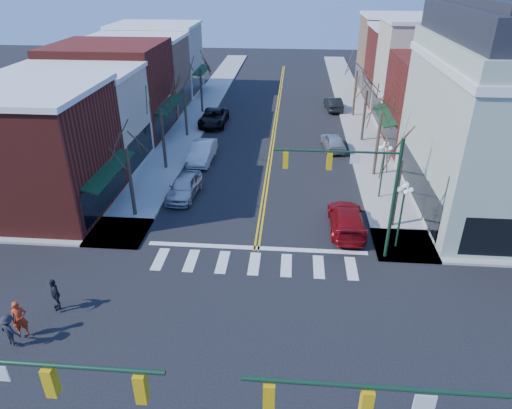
% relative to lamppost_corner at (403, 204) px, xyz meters
% --- Properties ---
extents(ground, '(160.00, 160.00, 0.00)m').
position_rel_lamppost_corner_xyz_m(ground, '(-8.20, -8.50, -2.96)').
color(ground, black).
rests_on(ground, ground).
extents(sidewalk_left, '(3.50, 70.00, 0.15)m').
position_rel_lamppost_corner_xyz_m(sidewalk_left, '(-16.95, 11.50, -2.89)').
color(sidewalk_left, '#9E9B93').
rests_on(sidewalk_left, ground).
extents(sidewalk_right, '(3.50, 70.00, 0.15)m').
position_rel_lamppost_corner_xyz_m(sidewalk_right, '(0.55, 11.50, -2.89)').
color(sidewalk_right, '#9E9B93').
rests_on(sidewalk_right, ground).
extents(bldg_left_brick_a, '(10.00, 8.50, 8.00)m').
position_rel_lamppost_corner_xyz_m(bldg_left_brick_a, '(-23.70, 3.25, 1.04)').
color(bldg_left_brick_a, maroon).
rests_on(bldg_left_brick_a, ground).
extents(bldg_left_stucco_a, '(10.00, 7.00, 7.50)m').
position_rel_lamppost_corner_xyz_m(bldg_left_stucco_a, '(-23.70, 11.00, 0.79)').
color(bldg_left_stucco_a, '#BEB19D').
rests_on(bldg_left_stucco_a, ground).
extents(bldg_left_brick_b, '(10.00, 9.00, 8.50)m').
position_rel_lamppost_corner_xyz_m(bldg_left_brick_b, '(-23.70, 19.00, 1.29)').
color(bldg_left_brick_b, maroon).
rests_on(bldg_left_brick_b, ground).
extents(bldg_left_tan, '(10.00, 7.50, 7.80)m').
position_rel_lamppost_corner_xyz_m(bldg_left_tan, '(-23.70, 27.25, 0.94)').
color(bldg_left_tan, '#A17759').
rests_on(bldg_left_tan, ground).
extents(bldg_left_stucco_b, '(10.00, 8.00, 8.20)m').
position_rel_lamppost_corner_xyz_m(bldg_left_stucco_b, '(-23.70, 35.00, 1.14)').
color(bldg_left_stucco_b, '#BEB19D').
rests_on(bldg_left_stucco_b, ground).
extents(bldg_right_brick_a, '(10.00, 8.50, 8.00)m').
position_rel_lamppost_corner_xyz_m(bldg_right_brick_a, '(7.30, 17.25, 1.04)').
color(bldg_right_brick_a, maroon).
rests_on(bldg_right_brick_a, ground).
extents(bldg_right_stucco, '(10.00, 7.00, 10.00)m').
position_rel_lamppost_corner_xyz_m(bldg_right_stucco, '(7.30, 25.00, 2.04)').
color(bldg_right_stucco, '#BEB19D').
rests_on(bldg_right_stucco, ground).
extents(bldg_right_brick_b, '(10.00, 8.00, 8.50)m').
position_rel_lamppost_corner_xyz_m(bldg_right_brick_b, '(7.30, 32.50, 1.29)').
color(bldg_right_brick_b, maroon).
rests_on(bldg_right_brick_b, ground).
extents(bldg_right_tan, '(10.00, 8.00, 9.00)m').
position_rel_lamppost_corner_xyz_m(bldg_right_tan, '(7.30, 40.50, 1.54)').
color(bldg_right_tan, '#A17759').
rests_on(bldg_right_tan, ground).
extents(traffic_mast_far_right, '(6.60, 0.28, 7.20)m').
position_rel_lamppost_corner_xyz_m(traffic_mast_far_right, '(-2.65, -1.10, 1.75)').
color(traffic_mast_far_right, '#14331E').
rests_on(traffic_mast_far_right, ground).
extents(lamppost_corner, '(0.36, 0.36, 4.33)m').
position_rel_lamppost_corner_xyz_m(lamppost_corner, '(0.00, 0.00, 0.00)').
color(lamppost_corner, '#14331E').
rests_on(lamppost_corner, ground).
extents(lamppost_midblock, '(0.36, 0.36, 4.33)m').
position_rel_lamppost_corner_xyz_m(lamppost_midblock, '(0.00, 6.50, 0.00)').
color(lamppost_midblock, '#14331E').
rests_on(lamppost_midblock, ground).
extents(tree_left_a, '(0.24, 0.24, 4.76)m').
position_rel_lamppost_corner_xyz_m(tree_left_a, '(-16.60, 2.50, -0.58)').
color(tree_left_a, '#382B21').
rests_on(tree_left_a, ground).
extents(tree_left_b, '(0.24, 0.24, 5.04)m').
position_rel_lamppost_corner_xyz_m(tree_left_b, '(-16.60, 10.50, -0.44)').
color(tree_left_b, '#382B21').
rests_on(tree_left_b, ground).
extents(tree_left_c, '(0.24, 0.24, 4.55)m').
position_rel_lamppost_corner_xyz_m(tree_left_c, '(-16.60, 18.50, -0.69)').
color(tree_left_c, '#382B21').
rests_on(tree_left_c, ground).
extents(tree_left_d, '(0.24, 0.24, 4.90)m').
position_rel_lamppost_corner_xyz_m(tree_left_d, '(-16.60, 26.50, -0.51)').
color(tree_left_d, '#382B21').
rests_on(tree_left_d, ground).
extents(tree_right_a, '(0.24, 0.24, 4.62)m').
position_rel_lamppost_corner_xyz_m(tree_right_a, '(0.20, 2.50, -0.65)').
color(tree_right_a, '#382B21').
rests_on(tree_right_a, ground).
extents(tree_right_b, '(0.24, 0.24, 5.18)m').
position_rel_lamppost_corner_xyz_m(tree_right_b, '(0.20, 10.50, -0.37)').
color(tree_right_b, '#382B21').
rests_on(tree_right_b, ground).
extents(tree_right_c, '(0.24, 0.24, 4.83)m').
position_rel_lamppost_corner_xyz_m(tree_right_c, '(0.20, 18.50, -0.55)').
color(tree_right_c, '#382B21').
rests_on(tree_right_c, ground).
extents(tree_right_d, '(0.24, 0.24, 4.97)m').
position_rel_lamppost_corner_xyz_m(tree_right_d, '(0.20, 26.50, -0.48)').
color(tree_right_d, '#382B21').
rests_on(tree_right_d, ground).
extents(car_left_near, '(2.19, 4.73, 1.57)m').
position_rel_lamppost_corner_xyz_m(car_left_near, '(-13.95, 5.67, -2.18)').
color(car_left_near, '#B9BABE').
rests_on(car_left_near, ground).
extents(car_left_mid, '(1.82, 4.99, 1.63)m').
position_rel_lamppost_corner_xyz_m(car_left_mid, '(-13.92, 12.44, -2.15)').
color(car_left_mid, silver).
rests_on(car_left_mid, ground).
extents(car_left_far, '(2.63, 5.65, 1.57)m').
position_rel_lamppost_corner_xyz_m(car_left_far, '(-14.60, 22.29, -2.18)').
color(car_left_far, black).
rests_on(car_left_far, ground).
extents(car_right_near, '(2.16, 5.27, 1.53)m').
position_rel_lamppost_corner_xyz_m(car_right_near, '(-2.74, 1.91, -2.20)').
color(car_right_near, maroon).
rests_on(car_right_near, ground).
extents(car_right_mid, '(2.30, 4.53, 1.48)m').
position_rel_lamppost_corner_xyz_m(car_right_mid, '(-2.66, 16.20, -2.22)').
color(car_right_mid, '#B6B6BB').
rests_on(car_right_mid, ground).
extents(car_right_far, '(2.06, 4.60, 1.47)m').
position_rel_lamppost_corner_xyz_m(car_right_far, '(-1.80, 28.82, -2.23)').
color(car_right_far, black).
rests_on(car_right_far, ground).
extents(pedestrian_red_a, '(0.77, 0.68, 1.78)m').
position_rel_lamppost_corner_xyz_m(pedestrian_red_a, '(-18.05, -8.80, -1.92)').
color(pedestrian_red_a, '#B92E13').
rests_on(pedestrian_red_a, sidewalk_left).
extents(pedestrian_dark_a, '(0.94, 1.03, 1.69)m').
position_rel_lamppost_corner_xyz_m(pedestrian_dark_a, '(-17.33, -6.97, -1.97)').
color(pedestrian_dark_a, black).
rests_on(pedestrian_dark_a, sidewalk_left).
extents(pedestrian_dark_b, '(1.12, 0.83, 1.55)m').
position_rel_lamppost_corner_xyz_m(pedestrian_dark_b, '(-18.20, -9.39, -2.04)').
color(pedestrian_dark_b, black).
rests_on(pedestrian_dark_b, sidewalk_left).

